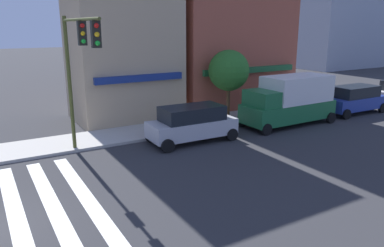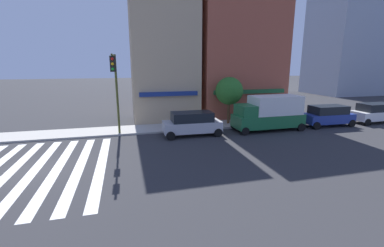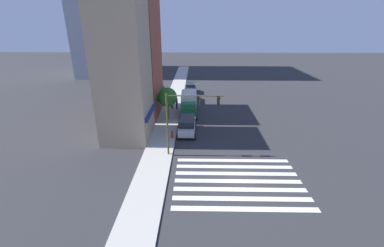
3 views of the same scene
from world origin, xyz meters
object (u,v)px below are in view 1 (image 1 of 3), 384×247
object	(u,v)px
box_truck_green	(290,100)
pedestrian_blue_shirt	(288,100)
pedestrian_white_shirt	(284,98)
street_tree	(229,71)
suv_silver	(192,123)
suv_blue	(354,99)
traffic_signal	(78,58)
fire_hydrant	(149,128)

from	to	relation	value
box_truck_green	pedestrian_blue_shirt	distance (m)	2.64
pedestrian_white_shirt	street_tree	distance (m)	5.30
suv_silver	box_truck_green	distance (m)	7.05
pedestrian_white_shirt	street_tree	bearing A→B (deg)	167.88
suv_blue	traffic_signal	bearing A→B (deg)	-178.21
suv_silver	fire_hydrant	distance (m)	2.47
pedestrian_blue_shirt	street_tree	size ratio (longest dim) A/B	0.40
traffic_signal	suv_silver	bearing A→B (deg)	2.65
traffic_signal	fire_hydrant	distance (m)	6.08
suv_blue	pedestrian_white_shirt	xyz separation A→B (m)	(-4.07, 2.70, 0.04)
traffic_signal	fire_hydrant	world-z (taller)	traffic_signal
pedestrian_blue_shirt	traffic_signal	bearing A→B (deg)	29.56
box_truck_green	pedestrian_blue_shirt	bearing A→B (deg)	47.03
traffic_signal	suv_blue	distance (m)	19.39
suv_silver	fire_hydrant	bearing A→B (deg)	136.89
box_truck_green	pedestrian_white_shirt	world-z (taller)	box_truck_green
suv_silver	box_truck_green	world-z (taller)	box_truck_green
traffic_signal	pedestrian_blue_shirt	distance (m)	15.15
suv_silver	suv_blue	distance (m)	13.26
suv_blue	pedestrian_blue_shirt	xyz separation A→B (m)	(-4.50, 1.92, 0.04)
fire_hydrant	street_tree	bearing A→B (deg)	10.22
suv_silver	suv_blue	size ratio (longest dim) A/B	1.00
suv_silver	pedestrian_blue_shirt	bearing A→B (deg)	13.45
suv_silver	street_tree	distance (m)	5.63
suv_blue	street_tree	distance (m)	9.60
suv_blue	street_tree	bearing A→B (deg)	163.52
suv_silver	suv_blue	world-z (taller)	same
box_truck_green	suv_blue	distance (m)	6.25
box_truck_green	pedestrian_blue_shirt	world-z (taller)	box_truck_green
traffic_signal	suv_silver	xyz separation A→B (m)	(5.78, 0.27, -3.68)
suv_silver	street_tree	size ratio (longest dim) A/B	1.07
suv_silver	street_tree	bearing A→B (deg)	33.83
suv_blue	pedestrian_white_shirt	distance (m)	4.89
box_truck_green	fire_hydrant	bearing A→B (deg)	168.05
fire_hydrant	box_truck_green	bearing A→B (deg)	-10.96
traffic_signal	pedestrian_white_shirt	world-z (taller)	traffic_signal
suv_blue	pedestrian_white_shirt	bearing A→B (deg)	147.42
pedestrian_white_shirt	pedestrian_blue_shirt	bearing A→B (deg)	-129.53
pedestrian_white_shirt	pedestrian_blue_shirt	world-z (taller)	same
street_tree	traffic_signal	bearing A→B (deg)	-163.16
box_truck_green	fire_hydrant	world-z (taller)	box_truck_green
box_truck_green	pedestrian_white_shirt	bearing A→B (deg)	50.44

